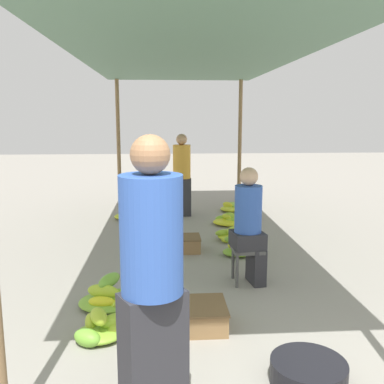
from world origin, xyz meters
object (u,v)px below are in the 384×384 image
at_px(basin_black, 308,373).
at_px(banana_pile_left_2, 132,215).
at_px(banana_pile_right_3, 234,208).
at_px(banana_pile_right_2, 233,235).
at_px(vendor_seated, 250,224).
at_px(banana_pile_left_1, 109,298).
at_px(banana_pile_right_1, 230,220).
at_px(crate_mid, 186,244).
at_px(shopper_walking_mid, 182,174).
at_px(crate_near, 199,316).
at_px(vendor_foreground, 152,277).
at_px(banana_pile_right_0, 239,247).
at_px(banana_pile_left_0, 101,329).
at_px(stool, 247,254).

height_order(basin_black, banana_pile_left_2, banana_pile_left_2).
bearing_deg(banana_pile_right_3, banana_pile_right_2, -99.54).
distance_m(vendor_seated, banana_pile_right_3, 3.80).
bearing_deg(banana_pile_left_1, banana_pile_right_1, 61.84).
bearing_deg(basin_black, crate_mid, 102.58).
relative_size(vendor_seated, banana_pile_left_1, 2.24).
distance_m(banana_pile_right_3, crate_mid, 2.73).
bearing_deg(banana_pile_right_3, shopper_walking_mid, -162.73).
height_order(banana_pile_right_1, banana_pile_right_2, banana_pile_right_2).
bearing_deg(crate_near, basin_black, -51.87).
bearing_deg(vendor_foreground, vendor_seated, 64.24).
bearing_deg(crate_near, banana_pile_right_0, 70.29).
relative_size(banana_pile_left_0, crate_near, 1.04).
bearing_deg(crate_mid, basin_black, -77.42).
distance_m(banana_pile_left_1, banana_pile_right_3, 4.67).
xyz_separation_m(basin_black, banana_pile_left_2, (-1.57, 5.06, -0.02)).
relative_size(vendor_seated, shopper_walking_mid, 0.85).
bearing_deg(banana_pile_right_2, basin_black, -90.99).
bearing_deg(basin_black, banana_pile_left_2, 107.24).
relative_size(vendor_foreground, banana_pile_left_2, 2.78).
height_order(banana_pile_right_0, crate_near, banana_pile_right_0).
bearing_deg(vendor_foreground, banana_pile_right_0, 70.67).
distance_m(banana_pile_left_1, crate_near, 0.97).
relative_size(basin_black, banana_pile_left_0, 1.06).
relative_size(banana_pile_left_0, banana_pile_right_3, 0.85).
height_order(vendor_foreground, banana_pile_right_1, vendor_foreground).
xyz_separation_m(banana_pile_right_3, crate_near, (-1.09, -4.72, 0.04)).
height_order(banana_pile_right_0, banana_pile_right_2, banana_pile_right_0).
relative_size(banana_pile_right_2, shopper_walking_mid, 0.37).
bearing_deg(basin_black, banana_pile_right_3, 85.92).
xyz_separation_m(basin_black, shopper_walking_mid, (-0.65, 5.27, 0.72)).
xyz_separation_m(banana_pile_left_1, banana_pile_right_3, (1.94, 4.24, -0.03)).
distance_m(banana_pile_right_2, shopper_walking_mid, 1.97).
xyz_separation_m(banana_pile_left_2, banana_pile_right_1, (1.73, -0.53, 0.00)).
xyz_separation_m(basin_black, banana_pile_right_2, (0.06, 3.59, -0.01)).
distance_m(banana_pile_right_1, crate_near, 3.75).
bearing_deg(banana_pile_right_0, vendor_foreground, -109.33).
height_order(banana_pile_right_1, crate_near, banana_pile_right_1).
height_order(crate_near, crate_mid, crate_near).
distance_m(basin_black, banana_pile_left_0, 1.70).
distance_m(banana_pile_right_0, shopper_walking_mid, 2.61).
bearing_deg(crate_mid, banana_pile_right_2, 33.48).
bearing_deg(vendor_seated, basin_black, -88.53).
xyz_separation_m(banana_pile_right_0, banana_pile_right_3, (0.39, 2.75, -0.05)).
relative_size(stool, basin_black, 0.77).
bearing_deg(crate_mid, vendor_seated, -62.14).
distance_m(stool, banana_pile_left_1, 1.58).
xyz_separation_m(stool, crate_mid, (-0.62, 1.21, -0.23)).
bearing_deg(stool, banana_pile_right_3, 82.84).
relative_size(basin_black, shopper_walking_mid, 0.35).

